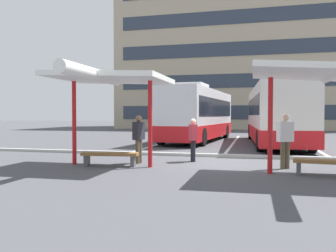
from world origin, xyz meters
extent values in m
plane|color=#47474C|center=(0.00, 0.00, 0.00)|extent=(160.00, 160.00, 0.00)
cube|color=tan|center=(0.00, 34.55, 9.09)|extent=(31.78, 12.49, 18.18)
cube|color=#2D3847|center=(0.00, 28.28, 2.00)|extent=(29.23, 0.08, 1.60)
cube|color=#2D3847|center=(0.00, 28.28, 5.64)|extent=(29.23, 0.08, 1.60)
cube|color=#2D3847|center=(0.00, 28.28, 9.27)|extent=(29.23, 0.08, 1.60)
cube|color=#2D3847|center=(0.00, 28.28, 12.91)|extent=(29.23, 0.08, 1.60)
cube|color=silver|center=(-2.33, 9.96, 1.76)|extent=(3.52, 10.76, 2.96)
cube|color=red|center=(-2.33, 9.96, 0.69)|extent=(3.56, 10.80, 0.83)
cube|color=black|center=(-2.33, 9.96, 2.15)|extent=(3.47, 9.92, 1.08)
cube|color=black|center=(-1.85, 15.19, 2.11)|extent=(2.25, 0.29, 1.78)
cube|color=silver|center=(-2.45, 8.65, 3.42)|extent=(1.73, 2.33, 0.36)
cylinder|color=black|center=(-3.16, 13.74, 0.50)|extent=(0.39, 1.02, 1.00)
cylinder|color=black|center=(-0.82, 13.52, 0.50)|extent=(0.39, 1.02, 1.00)
cylinder|color=black|center=(-3.84, 6.40, 0.50)|extent=(0.39, 1.02, 1.00)
cylinder|color=black|center=(-1.49, 6.19, 0.50)|extent=(0.39, 1.02, 1.00)
cube|color=silver|center=(2.36, 8.41, 1.73)|extent=(3.14, 11.97, 2.92)
cube|color=red|center=(2.36, 8.41, 0.66)|extent=(3.18, 12.01, 0.76)
cube|color=black|center=(2.36, 8.41, 2.16)|extent=(3.12, 11.02, 0.96)
cube|color=black|center=(2.03, 14.30, 2.08)|extent=(2.18, 0.20, 1.75)
cube|color=silver|center=(2.44, 6.93, 3.37)|extent=(1.61, 2.28, 0.36)
cylinder|color=black|center=(0.98, 12.67, 0.50)|extent=(0.36, 1.02, 1.00)
cylinder|color=black|center=(3.25, 12.79, 0.50)|extent=(0.36, 1.02, 1.00)
cylinder|color=black|center=(1.46, 4.03, 0.50)|extent=(0.36, 1.02, 1.00)
cylinder|color=black|center=(3.74, 4.16, 0.50)|extent=(0.36, 1.02, 1.00)
cube|color=white|center=(-4.14, 9.03, 0.00)|extent=(0.16, 14.00, 0.01)
cube|color=white|center=(0.00, 9.03, 0.00)|extent=(0.16, 14.00, 0.01)
cube|color=white|center=(4.14, 9.03, 0.00)|extent=(0.16, 14.00, 0.01)
cylinder|color=red|center=(-4.71, -1.74, 1.41)|extent=(0.14, 0.14, 2.82)
cylinder|color=red|center=(-2.03, -1.74, 1.41)|extent=(0.14, 0.14, 2.82)
cube|color=white|center=(-3.37, -1.74, 2.90)|extent=(3.69, 2.83, 0.29)
cylinder|color=white|center=(-3.37, -3.01, 2.87)|extent=(0.36, 3.68, 0.36)
cube|color=brown|center=(-3.37, -1.85, 0.40)|extent=(1.89, 0.67, 0.10)
cube|color=#4C4C51|center=(-4.14, -1.96, 0.17)|extent=(0.17, 0.35, 0.35)
cube|color=#4C4C51|center=(-2.60, -1.75, 0.17)|extent=(0.17, 0.35, 0.35)
cylinder|color=red|center=(1.66, -2.13, 1.37)|extent=(0.14, 0.14, 2.74)
cube|color=white|center=(3.22, -2.13, 2.82)|extent=(4.13, 2.98, 0.42)
cube|color=brown|center=(3.22, -2.18, 0.40)|extent=(1.91, 0.66, 0.10)
cube|color=#4C4C51|center=(2.44, -2.08, 0.17)|extent=(0.16, 0.35, 0.35)
cube|color=#ADADA8|center=(0.00, 1.54, 0.06)|extent=(44.00, 0.24, 0.12)
cylinder|color=brown|center=(-2.65, -0.90, 0.41)|extent=(0.14, 0.14, 0.82)
cylinder|color=brown|center=(-2.69, -1.06, 0.41)|extent=(0.14, 0.14, 0.82)
cube|color=#26262D|center=(-2.67, -0.98, 1.13)|extent=(0.33, 0.52, 0.62)
sphere|color=#936B4C|center=(-2.67, -0.98, 1.55)|extent=(0.22, 0.22, 0.22)
cylinder|color=black|center=(-0.95, 0.01, 0.38)|extent=(0.14, 0.14, 0.77)
cylinder|color=black|center=(-0.89, -0.14, 0.38)|extent=(0.14, 0.14, 0.77)
cube|color=#BF333F|center=(-0.92, -0.07, 1.05)|extent=(0.38, 0.50, 0.57)
sphere|color=beige|center=(-0.92, -0.07, 1.44)|extent=(0.21, 0.21, 0.21)
cylinder|color=brown|center=(2.08, -1.09, 0.42)|extent=(0.14, 0.14, 0.85)
cylinder|color=brown|center=(2.22, -1.00, 0.42)|extent=(0.14, 0.14, 0.85)
cube|color=silver|center=(2.15, -1.05, 1.16)|extent=(0.54, 0.45, 0.63)
sphere|color=beige|center=(2.15, -1.05, 1.60)|extent=(0.23, 0.23, 0.23)
camera|label=1|loc=(1.22, -12.40, 1.67)|focal=37.21mm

